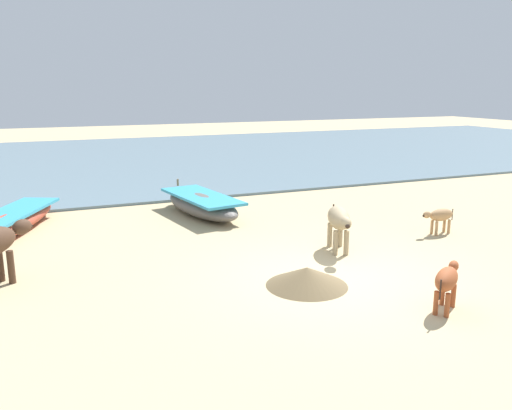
{
  "coord_description": "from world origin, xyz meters",
  "views": [
    {
      "loc": [
        -4.82,
        -7.78,
        3.43
      ],
      "look_at": [
        -0.02,
        3.67,
        0.6
      ],
      "focal_mm": 36.7,
      "sensor_mm": 36.0,
      "label": 1
    }
  ],
  "objects_px": {
    "cow_adult_dun": "(339,220)",
    "calf_near_rust": "(447,280)",
    "calf_far_tan": "(440,216)",
    "fishing_boat_2": "(202,204)",
    "fishing_boat_3": "(2,226)"
  },
  "relations": [
    {
      "from": "fishing_boat_2",
      "to": "fishing_boat_3",
      "type": "distance_m",
      "value": 4.9
    },
    {
      "from": "fishing_boat_2",
      "to": "fishing_boat_3",
      "type": "relative_size",
      "value": 0.74
    },
    {
      "from": "calf_near_rust",
      "to": "calf_far_tan",
      "type": "xyz_separation_m",
      "value": [
        2.95,
        3.45,
        -0.06
      ]
    },
    {
      "from": "fishing_boat_2",
      "to": "fishing_boat_3",
      "type": "xyz_separation_m",
      "value": [
        -4.89,
        -0.24,
        -0.04
      ]
    },
    {
      "from": "fishing_boat_3",
      "to": "fishing_boat_2",
      "type": "bearing_deg",
      "value": 117.8
    },
    {
      "from": "fishing_boat_2",
      "to": "cow_adult_dun",
      "type": "bearing_deg",
      "value": -167.18
    },
    {
      "from": "fishing_boat_2",
      "to": "calf_near_rust",
      "type": "distance_m",
      "value": 7.61
    },
    {
      "from": "fishing_boat_2",
      "to": "fishing_boat_3",
      "type": "bearing_deg",
      "value": 83.29
    },
    {
      "from": "fishing_boat_3",
      "to": "calf_far_tan",
      "type": "distance_m",
      "value": 10.24
    },
    {
      "from": "cow_adult_dun",
      "to": "calf_near_rust",
      "type": "height_order",
      "value": "cow_adult_dun"
    },
    {
      "from": "cow_adult_dun",
      "to": "calf_far_tan",
      "type": "xyz_separation_m",
      "value": [
        2.93,
        0.23,
        -0.25
      ]
    },
    {
      "from": "fishing_boat_3",
      "to": "cow_adult_dun",
      "type": "relative_size",
      "value": 3.34
    },
    {
      "from": "fishing_boat_2",
      "to": "cow_adult_dun",
      "type": "height_order",
      "value": "cow_adult_dun"
    },
    {
      "from": "fishing_boat_2",
      "to": "calf_near_rust",
      "type": "height_order",
      "value": "fishing_boat_2"
    },
    {
      "from": "fishing_boat_2",
      "to": "calf_near_rust",
      "type": "xyz_separation_m",
      "value": [
        1.7,
        -7.41,
        0.19
      ]
    }
  ]
}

